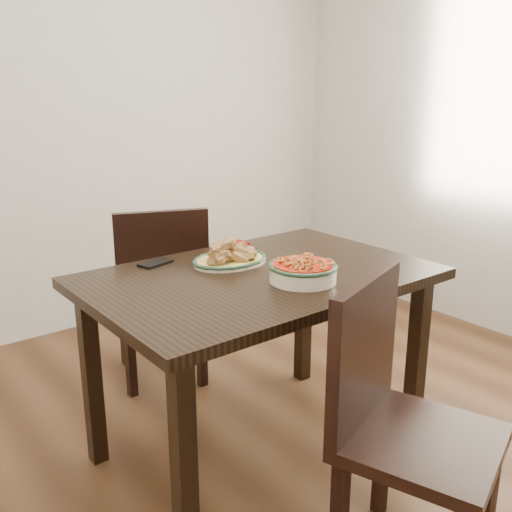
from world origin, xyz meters
TOP-DOWN VIEW (x-y plane):
  - floor at (0.00, 0.00)m, footprint 3.50×3.50m
  - wall_back at (0.00, 1.75)m, footprint 3.50×0.10m
  - dining_table at (-0.11, 0.08)m, footprint 1.25×0.83m
  - chair_far at (-0.13, 0.80)m, footprint 0.54×0.54m
  - chair_near at (-0.14, -0.59)m, footprint 0.53×0.53m
  - fish_plate at (-0.12, 0.25)m, footprint 0.31×0.24m
  - noodle_bowl at (-0.05, -0.09)m, footprint 0.25×0.25m
  - smartphone at (-0.36, 0.41)m, footprint 0.14×0.10m
  - napkin at (0.03, 0.46)m, footprint 0.14×0.12m

SIDE VIEW (x-z plane):
  - floor at x=0.00m, z-range 0.00..0.00m
  - chair_far at x=-0.13m, z-range 0.05..0.94m
  - chair_near at x=-0.14m, z-range 0.05..0.94m
  - dining_table at x=-0.11m, z-range 0.28..1.03m
  - smartphone at x=-0.36m, z-range 0.75..0.76m
  - napkin at x=0.03m, z-range 0.75..0.76m
  - noodle_bowl at x=-0.05m, z-range 0.75..0.84m
  - fish_plate at x=-0.12m, z-range 0.74..0.85m
  - wall_back at x=0.00m, z-range 0.00..2.60m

